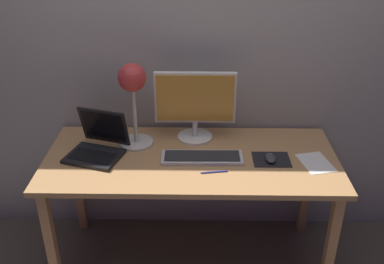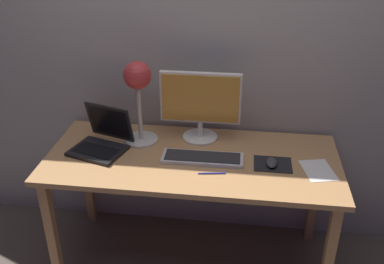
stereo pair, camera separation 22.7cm
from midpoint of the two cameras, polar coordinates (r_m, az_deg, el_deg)
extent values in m
plane|color=brown|center=(2.85, -2.47, -16.16)|extent=(4.80, 4.80, 0.00)
cube|color=#A8A099|center=(2.55, -2.57, 12.31)|extent=(4.80, 0.06, 2.60)
cube|color=tan|center=(2.41, -2.82, -3.63)|extent=(1.60, 0.70, 0.03)
cube|color=tan|center=(2.55, -20.36, -13.80)|extent=(0.05, 0.05, 0.71)
cube|color=tan|center=(2.46, 15.00, -14.58)|extent=(0.05, 0.05, 0.71)
cube|color=tan|center=(2.98, -16.73, -6.53)|extent=(0.05, 0.05, 0.71)
cube|color=tan|center=(2.91, 12.54, -6.92)|extent=(0.05, 0.05, 0.71)
cylinder|color=silver|center=(2.58, -2.12, -0.69)|extent=(0.20, 0.20, 0.01)
cylinder|color=silver|center=(2.56, -2.14, 0.40)|extent=(0.03, 0.03, 0.10)
cube|color=silver|center=(2.47, -2.22, 4.46)|extent=(0.46, 0.03, 0.30)
cube|color=gold|center=(2.46, -2.24, 4.30)|extent=(0.44, 0.00, 0.27)
cube|color=silver|center=(2.37, -1.42, -3.45)|extent=(0.44, 0.14, 0.02)
cube|color=#28282B|center=(2.36, -1.42, -3.20)|extent=(0.41, 0.12, 0.01)
cube|color=black|center=(2.47, -15.22, -3.14)|extent=(0.34, 0.30, 0.02)
cube|color=black|center=(2.45, -15.45, -3.11)|extent=(0.27, 0.19, 0.00)
cube|color=black|center=(2.51, -13.94, 0.68)|extent=(0.29, 0.14, 0.22)
cube|color=black|center=(2.51, -13.94, 0.68)|extent=(0.25, 0.12, 0.19)
cylinder|color=beige|center=(2.56, -9.78, -1.42)|extent=(0.20, 0.20, 0.01)
cylinder|color=silver|center=(2.47, -10.13, 2.37)|extent=(0.02, 0.02, 0.36)
sphere|color=#BF3333|center=(2.39, -10.54, 6.93)|extent=(0.15, 0.15, 0.15)
sphere|color=#FFEAB2|center=(2.40, -10.50, 5.99)|extent=(0.05, 0.05, 0.05)
cube|color=black|center=(2.39, 7.63, -3.64)|extent=(0.20, 0.16, 0.00)
ellipsoid|color=#38383A|center=(2.37, 7.51, -3.46)|extent=(0.06, 0.10, 0.03)
cube|color=white|center=(2.40, 13.24, -3.99)|extent=(0.19, 0.24, 0.00)
cylinder|color=#2633A5|center=(2.26, 0.03, -5.32)|extent=(0.14, 0.03, 0.01)
camera|label=1|loc=(0.11, -92.86, -1.51)|focal=40.98mm
camera|label=2|loc=(0.11, 87.14, 1.51)|focal=40.98mm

